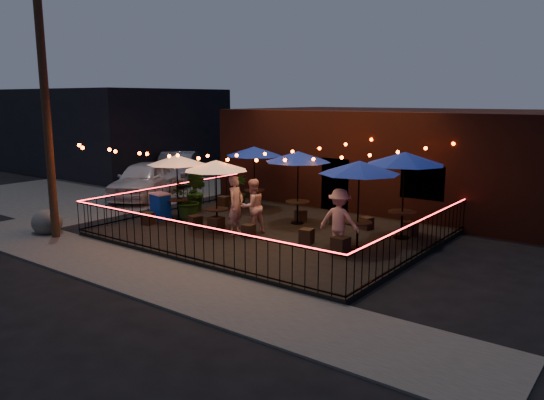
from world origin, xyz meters
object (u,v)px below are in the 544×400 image
Objects in this scene: cafe_table_3 at (298,158)px; cafe_table_4 at (359,169)px; cafe_table_1 at (254,152)px; cooler at (160,206)px; cafe_table_5 at (405,160)px; boulder at (47,223)px; utility_pole at (46,114)px; cafe_table_2 at (216,166)px; cafe_table_0 at (177,161)px.

cafe_table_4 is (3.20, -1.58, 0.04)m from cafe_table_3.
cafe_table_4 is at bearing -23.62° from cafe_table_1.
cooler is at bearing -114.99° from cafe_table_1.
boulder is (-9.92, -6.16, -2.24)m from cafe_table_5.
cafe_table_2 is at bearing 42.10° from utility_pole.
cafe_table_3 is 5.34m from cooler.
boulder is at bearing -108.36° from cooler.
cafe_table_0 is 7.97m from cafe_table_5.
cafe_table_2 is (2.28, -0.40, 0.01)m from cafe_table_0.
cafe_table_0 reaches higher than boulder.
cafe_table_3 reaches higher than cafe_table_1.
cafe_table_0 is 0.78× the size of cafe_table_3.
cafe_table_5 is 2.72× the size of boulder.
cafe_table_3 is at bearing -20.33° from cafe_table_1.
cafe_table_3 is 3.57m from cafe_table_4.
cafe_table_3 reaches higher than boulder.
boulder is (-2.32, -3.78, -1.90)m from cafe_table_0.
cafe_table_3 is (1.58, 2.44, 0.18)m from cafe_table_2.
cooler is at bearing 62.05° from boulder.
cafe_table_1 is 1.06× the size of cafe_table_2.
cafe_table_2 is 6.01m from cafe_table_5.
cafe_table_5 is 8.81m from cooler.
cafe_table_3 is (2.78, -1.03, 0.06)m from cafe_table_1.
utility_pole is at bearing -97.43° from cooler.
utility_pole is 7.99× the size of boulder.
utility_pole is at bearing -111.07° from cafe_table_1.
cafe_table_0 is at bearing -162.56° from cafe_table_5.
cafe_table_5 is at bearing 74.53° from cafe_table_4.
cafe_table_4 reaches higher than cafe_table_3.
utility_pole is 8.34× the size of cooler.
cafe_table_1 is at bearing 156.38° from cafe_table_4.
cafe_table_4 is at bearing -26.35° from cafe_table_3.
cafe_table_5 is (6.51, -0.68, 0.22)m from cafe_table_1.
cafe_table_1 reaches higher than cafe_table_2.
boulder is (-0.72, 0.13, -3.61)m from utility_pole.
cafe_table_5 is (3.73, 0.35, 0.16)m from cafe_table_3.
boulder is (-6.19, -5.82, -2.08)m from cafe_table_3.
utility_pole is at bearing -137.90° from cafe_table_2.
cafe_table_1 is 1.10× the size of cafe_table_4.
utility_pole is at bearing -132.59° from cafe_table_3.
cafe_table_5 is at bearing 17.44° from cafe_table_0.
cafe_table_1 is at bearing 74.61° from cooler.
cafe_table_2 is 3.26m from cooler.
utility_pole reaches higher than cafe_table_1.
cafe_table_4 reaches higher than cafe_table_2.
cafe_table_3 is 3.75m from cafe_table_5.
cafe_table_3 is at bearing 153.65° from cafe_table_4.
cafe_table_4 reaches higher than cafe_table_1.
cafe_table_0 is 2.44× the size of cooler.
boulder is (-1.80, -3.39, -0.25)m from cooler.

